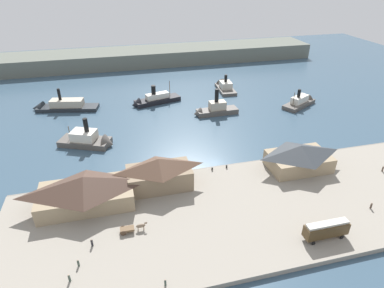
# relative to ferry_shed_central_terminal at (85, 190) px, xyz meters

# --- Properties ---
(ground_plane) EXTENTS (320.00, 320.00, 0.00)m
(ground_plane) POSITION_rel_ferry_shed_central_terminal_xyz_m (35.57, 11.46, -5.09)
(ground_plane) COLOR #385166
(quay_promenade) EXTENTS (110.00, 36.00, 1.20)m
(quay_promenade) POSITION_rel_ferry_shed_central_terminal_xyz_m (35.57, -10.54, -4.49)
(quay_promenade) COLOR gray
(quay_promenade) RESTS_ON ground
(seawall_edge) EXTENTS (110.00, 0.80, 1.00)m
(seawall_edge) POSITION_rel_ferry_shed_central_terminal_xyz_m (35.57, 7.86, -4.59)
(seawall_edge) COLOR slate
(seawall_edge) RESTS_ON ground
(ferry_shed_central_terminal) EXTENTS (21.82, 11.54, 7.65)m
(ferry_shed_central_terminal) POSITION_rel_ferry_shed_central_terminal_xyz_m (0.00, 0.00, 0.00)
(ferry_shed_central_terminal) COLOR #998466
(ferry_shed_central_terminal) RESTS_ON quay_promenade
(ferry_shed_customs_shed) EXTENTS (16.18, 8.62, 8.22)m
(ferry_shed_customs_shed) POSITION_rel_ferry_shed_central_terminal_xyz_m (17.60, 2.57, 0.28)
(ferry_shed_customs_shed) COLOR #847056
(ferry_shed_customs_shed) RESTS_ON quay_promenade
(ferry_shed_east_terminal) EXTENTS (16.67, 10.68, 7.05)m
(ferry_shed_east_terminal) POSITION_rel_ferry_shed_central_terminal_xyz_m (55.97, 1.67, -0.31)
(ferry_shed_east_terminal) COLOR #998466
(ferry_shed_east_terminal) RESTS_ON quay_promenade
(street_tram) EXTENTS (9.42, 2.56, 4.03)m
(street_tram) POSITION_rel_ferry_shed_central_terminal_xyz_m (47.83, -23.17, -1.51)
(street_tram) COLOR #4C381E
(street_tram) RESTS_ON quay_promenade
(horse_cart) EXTENTS (5.79, 1.68, 1.87)m
(horse_cart) POSITION_rel_ferry_shed_central_terminal_xyz_m (9.38, -11.65, -2.97)
(horse_cart) COLOR brown
(horse_cart) RESTS_ON quay_promenade
(pedestrian_standing_center) EXTENTS (0.41, 0.41, 1.65)m
(pedestrian_standing_center) POSITION_rel_ferry_shed_central_terminal_xyz_m (63.60, -17.78, -3.14)
(pedestrian_standing_center) COLOR #4C3D33
(pedestrian_standing_center) RESTS_ON quay_promenade
(pedestrian_near_cart) EXTENTS (0.40, 0.40, 1.61)m
(pedestrian_near_cart) POSITION_rel_ferry_shed_central_terminal_xyz_m (-1.15, -18.24, -3.16)
(pedestrian_near_cart) COLOR #3D4C42
(pedestrian_near_cart) RESTS_ON quay_promenade
(pedestrian_near_east_shed) EXTENTS (0.42, 0.42, 1.68)m
(pedestrian_near_east_shed) POSITION_rel_ferry_shed_central_terminal_xyz_m (77.51, -5.55, -3.12)
(pedestrian_near_east_shed) COLOR #4C3D33
(pedestrian_near_east_shed) RESTS_ON quay_promenade
(pedestrian_walking_east) EXTENTS (0.39, 0.39, 1.57)m
(pedestrian_walking_east) POSITION_rel_ferry_shed_central_terminal_xyz_m (13.92, -26.41, -3.17)
(pedestrian_walking_east) COLOR #3D4C42
(pedestrian_walking_east) RESTS_ON quay_promenade
(pedestrian_at_waters_edge) EXTENTS (0.42, 0.42, 1.69)m
(pedestrian_at_waters_edge) POSITION_rel_ferry_shed_central_terminal_xyz_m (-2.52, -21.33, -3.12)
(pedestrian_at_waters_edge) COLOR #3D4C42
(pedestrian_at_waters_edge) RESTS_ON quay_promenade
(pedestrian_near_west_shed) EXTENTS (0.44, 0.44, 1.79)m
(pedestrian_near_west_shed) POSITION_rel_ferry_shed_central_terminal_xyz_m (1.25, -13.76, -3.07)
(pedestrian_near_west_shed) COLOR #232328
(pedestrian_near_west_shed) RESTS_ON quay_promenade
(mooring_post_east) EXTENTS (0.44, 0.44, 0.90)m
(mooring_post_east) POSITION_rel_ferry_shed_central_terminal_xyz_m (32.70, 6.35, -3.44)
(mooring_post_east) COLOR black
(mooring_post_east) RESTS_ON quay_promenade
(mooring_post_center_east) EXTENTS (0.44, 0.44, 0.90)m
(mooring_post_center_east) POSITION_rel_ferry_shed_central_terminal_xyz_m (36.91, 6.46, -3.44)
(mooring_post_center_east) COLOR black
(mooring_post_center_east) RESTS_ON quay_promenade
(ferry_departing_north) EXTENTS (26.13, 10.96, 10.70)m
(ferry_departing_north) POSITION_rel_ferry_shed_central_terminal_xyz_m (-12.32, 63.26, -3.62)
(ferry_departing_north) COLOR #23282D
(ferry_departing_north) RESTS_ON ground
(ferry_mid_harbor) EXTENTS (18.36, 12.57, 11.30)m
(ferry_mid_harbor) POSITION_rel_ferry_shed_central_terminal_xyz_m (-0.02, 31.04, -3.36)
(ferry_mid_harbor) COLOR #514C47
(ferry_mid_harbor) RESTS_ON ground
(ferry_approaching_east) EXTENTS (17.73, 13.21, 9.12)m
(ferry_approaching_east) POSITION_rel_ferry_shed_central_terminal_xyz_m (82.78, 44.77, -3.71)
(ferry_approaching_east) COLOR #514C47
(ferry_approaching_east) RESTS_ON ground
(ferry_moored_east) EXTENTS (21.20, 10.14, 9.92)m
(ferry_moored_east) POSITION_rel_ferry_shed_central_terminal_xyz_m (23.90, 60.68, -3.62)
(ferry_moored_east) COLOR black
(ferry_moored_east) RESTS_ON ground
(ferry_approaching_west) EXTENTS (7.45, 16.65, 9.49)m
(ferry_approaching_west) POSITION_rel_ferry_shed_central_terminal_xyz_m (58.25, 70.10, -3.78)
(ferry_approaching_west) COLOR #514C47
(ferry_approaching_west) RESTS_ON ground
(ferry_moored_west) EXTENTS (17.24, 5.32, 11.26)m
(ferry_moored_west) POSITION_rel_ferry_shed_central_terminal_xyz_m (44.95, 44.39, -3.27)
(ferry_moored_west) COLOR #514C47
(ferry_moored_west) RESTS_ON ground
(far_headland) EXTENTS (180.00, 24.00, 8.00)m
(far_headland) POSITION_rel_ferry_shed_central_terminal_xyz_m (35.57, 121.46, -1.09)
(far_headland) COLOR #60665B
(far_headland) RESTS_ON ground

